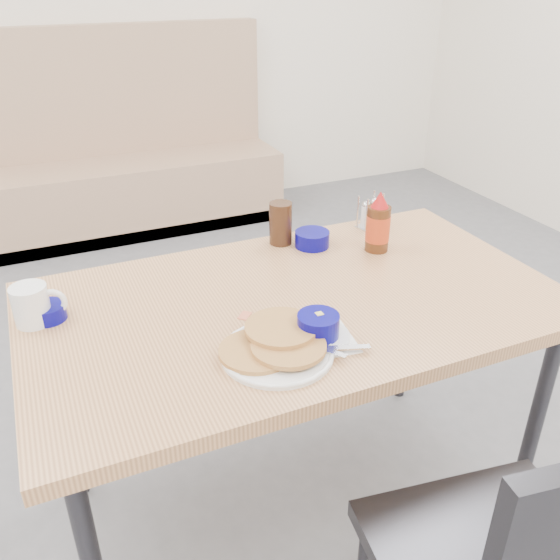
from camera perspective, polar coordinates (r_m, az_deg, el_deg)
name	(u,v)px	position (r m, az deg, el deg)	size (l,w,h in m)	color
booth_bench	(127,173)	(3.98, -14.49, 9.96)	(1.90, 0.56, 1.22)	tan
dining_table	(296,318)	(1.60, 1.54, -3.69)	(1.40, 0.80, 0.76)	tan
pancake_plate	(276,347)	(1.34, -0.35, -6.44)	(0.27, 0.26, 0.05)	white
coffee_mug	(33,304)	(1.56, -22.70, -2.18)	(0.13, 0.09, 0.10)	white
grits_setting	(318,329)	(1.39, 3.70, -4.75)	(0.18, 0.19, 0.07)	white
creamer_bowl	(48,312)	(1.57, -21.45, -2.91)	(0.09, 0.09, 0.04)	#06046D
butter_bowl	(312,239)	(1.85, 3.11, 3.95)	(0.11, 0.11, 0.05)	#06046D
amber_tumbler	(281,223)	(1.85, 0.07, 5.49)	(0.07, 0.07, 0.13)	#321C10
condiment_caddy	(370,215)	(2.01, 8.63, 6.18)	(0.10, 0.08, 0.11)	silver
syrup_bottle	(378,225)	(1.82, 9.42, 5.22)	(0.07, 0.07, 0.19)	#47230F
sugar_wrapper	(245,315)	(1.49, -3.41, -3.43)	(0.04, 0.02, 0.00)	#D26546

